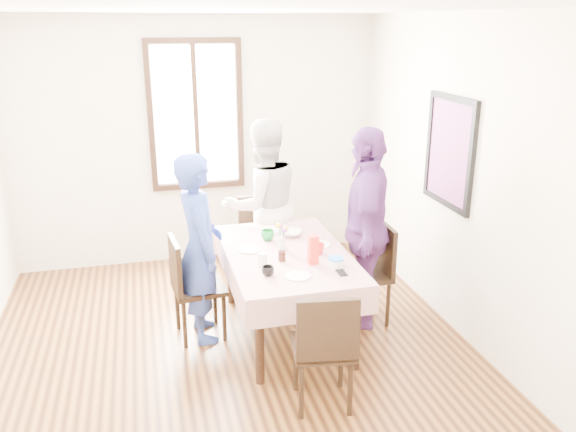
{
  "coord_description": "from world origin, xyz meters",
  "views": [
    {
      "loc": [
        -0.59,
        -4.14,
        2.62
      ],
      "look_at": [
        0.53,
        0.25,
        1.1
      ],
      "focal_mm": 36.33,
      "sensor_mm": 36.0,
      "label": 1
    }
  ],
  "objects_px": {
    "chair_near": "(323,346)",
    "person_left": "(199,248)",
    "dining_table": "(287,293)",
    "chair_right": "(365,274)",
    "chair_left": "(199,287)",
    "person_right": "(365,228)",
    "person_far": "(262,205)",
    "chair_far": "(262,243)"
  },
  "relations": [
    {
      "from": "chair_left",
      "to": "dining_table",
      "type": "bearing_deg",
      "value": 73.24
    },
    {
      "from": "chair_near",
      "to": "person_left",
      "type": "bearing_deg",
      "value": 129.95
    },
    {
      "from": "chair_far",
      "to": "chair_near",
      "type": "relative_size",
      "value": 1.0
    },
    {
      "from": "chair_right",
      "to": "person_right",
      "type": "xyz_separation_m",
      "value": [
        -0.02,
        -0.0,
        0.44
      ]
    },
    {
      "from": "dining_table",
      "to": "chair_left",
      "type": "relative_size",
      "value": 1.65
    },
    {
      "from": "chair_left",
      "to": "chair_right",
      "type": "height_order",
      "value": "same"
    },
    {
      "from": "chair_left",
      "to": "chair_far",
      "type": "xyz_separation_m",
      "value": [
        0.74,
        0.89,
        0.0
      ]
    },
    {
      "from": "chair_right",
      "to": "person_right",
      "type": "height_order",
      "value": "person_right"
    },
    {
      "from": "chair_left",
      "to": "chair_right",
      "type": "relative_size",
      "value": 1.0
    },
    {
      "from": "chair_left",
      "to": "person_far",
      "type": "xyz_separation_m",
      "value": [
        0.74,
        0.87,
        0.41
      ]
    },
    {
      "from": "person_left",
      "to": "person_far",
      "type": "distance_m",
      "value": 1.13
    },
    {
      "from": "chair_far",
      "to": "person_far",
      "type": "xyz_separation_m",
      "value": [
        0.0,
        -0.02,
        0.41
      ]
    },
    {
      "from": "chair_left",
      "to": "person_left",
      "type": "height_order",
      "value": "person_left"
    },
    {
      "from": "person_far",
      "to": "person_right",
      "type": "relative_size",
      "value": 0.97
    },
    {
      "from": "chair_far",
      "to": "person_far",
      "type": "relative_size",
      "value": 0.52
    },
    {
      "from": "chair_left",
      "to": "chair_near",
      "type": "xyz_separation_m",
      "value": [
        0.74,
        -1.18,
        0.0
      ]
    },
    {
      "from": "chair_far",
      "to": "chair_near",
      "type": "xyz_separation_m",
      "value": [
        0.0,
        -2.07,
        0.0
      ]
    },
    {
      "from": "dining_table",
      "to": "chair_right",
      "type": "xyz_separation_m",
      "value": [
        0.74,
        0.05,
        0.08
      ]
    },
    {
      "from": "person_left",
      "to": "chair_right",
      "type": "bearing_deg",
      "value": -98.14
    },
    {
      "from": "chair_right",
      "to": "person_left",
      "type": "xyz_separation_m",
      "value": [
        -1.46,
        0.09,
        0.36
      ]
    },
    {
      "from": "dining_table",
      "to": "chair_near",
      "type": "height_order",
      "value": "chair_near"
    },
    {
      "from": "chair_far",
      "to": "chair_near",
      "type": "bearing_deg",
      "value": 91.23
    },
    {
      "from": "chair_near",
      "to": "person_far",
      "type": "bearing_deg",
      "value": 98.52
    },
    {
      "from": "chair_far",
      "to": "person_far",
      "type": "bearing_deg",
      "value": 91.23
    },
    {
      "from": "chair_near",
      "to": "person_left",
      "type": "relative_size",
      "value": 0.56
    },
    {
      "from": "chair_right",
      "to": "chair_near",
      "type": "distance_m",
      "value": 1.31
    },
    {
      "from": "person_left",
      "to": "person_far",
      "type": "xyz_separation_m",
      "value": [
        0.72,
        0.87,
        0.06
      ]
    },
    {
      "from": "chair_right",
      "to": "person_left",
      "type": "relative_size",
      "value": 0.56
    },
    {
      "from": "chair_near",
      "to": "person_left",
      "type": "height_order",
      "value": "person_left"
    },
    {
      "from": "dining_table",
      "to": "chair_right",
      "type": "distance_m",
      "value": 0.74
    },
    {
      "from": "chair_far",
      "to": "chair_near",
      "type": "distance_m",
      "value": 2.07
    },
    {
      "from": "chair_left",
      "to": "person_right",
      "type": "relative_size",
      "value": 0.51
    },
    {
      "from": "person_far",
      "to": "chair_left",
      "type": "bearing_deg",
      "value": 36.25
    },
    {
      "from": "dining_table",
      "to": "chair_left",
      "type": "bearing_deg",
      "value": 169.18
    },
    {
      "from": "dining_table",
      "to": "person_left",
      "type": "bearing_deg",
      "value": 168.89
    },
    {
      "from": "dining_table",
      "to": "chair_near",
      "type": "distance_m",
      "value": 1.04
    },
    {
      "from": "chair_right",
      "to": "person_right",
      "type": "distance_m",
      "value": 0.44
    },
    {
      "from": "person_right",
      "to": "chair_right",
      "type": "bearing_deg",
      "value": 112.19
    },
    {
      "from": "dining_table",
      "to": "chair_far",
      "type": "relative_size",
      "value": 1.65
    },
    {
      "from": "chair_near",
      "to": "dining_table",
      "type": "bearing_deg",
      "value": 98.52
    },
    {
      "from": "dining_table",
      "to": "person_left",
      "type": "height_order",
      "value": "person_left"
    },
    {
      "from": "dining_table",
      "to": "chair_left",
      "type": "height_order",
      "value": "chair_left"
    }
  ]
}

